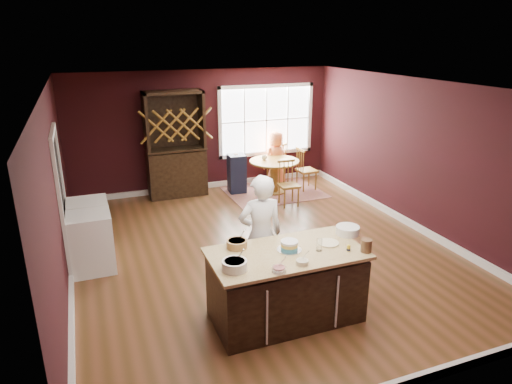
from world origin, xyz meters
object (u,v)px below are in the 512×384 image
at_px(seated_woman, 276,158).
at_px(high_chair, 237,173).
at_px(kitchen_island, 286,287).
at_px(dryer, 90,227).
at_px(chair_north, 276,162).
at_px(layer_cake, 289,246).
at_px(washer, 91,242).
at_px(chair_east, 307,168).
at_px(toddler, 237,157).
at_px(chair_south, 289,183).
at_px(baker, 261,235).
at_px(dining_table, 274,170).
at_px(hutch, 175,145).

xyz_separation_m(seated_woman, high_chair, (-1.05, -0.22, -0.18)).
height_order(kitchen_island, dryer, kitchen_island).
height_order(seated_woman, high_chair, seated_woman).
bearing_deg(chair_north, kitchen_island, 35.01).
height_order(layer_cake, washer, layer_cake).
bearing_deg(high_chair, washer, -137.07).
distance_m(chair_east, seated_woman, 0.80).
bearing_deg(toddler, seated_woman, 10.35).
relative_size(seated_woman, washer, 1.41).
bearing_deg(chair_north, chair_south, 42.73).
bearing_deg(chair_east, chair_south, 131.88).
relative_size(baker, seated_woman, 1.32).
relative_size(dining_table, chair_east, 1.11).
bearing_deg(dryer, chair_east, 18.86).
bearing_deg(washer, chair_south, 20.36).
height_order(kitchen_island, dining_table, kitchen_island).
xyz_separation_m(layer_cake, hutch, (-0.34, 5.10, 0.17)).
height_order(seated_woman, dryer, seated_woman).
bearing_deg(seated_woman, dining_table, 48.41).
height_order(dining_table, chair_south, chair_south).
relative_size(washer, dryer, 1.01).
bearing_deg(chair_north, layer_cake, 35.33).
bearing_deg(toddler, high_chair, -135.68).
height_order(kitchen_island, hutch, hutch).
xyz_separation_m(chair_south, high_chair, (-0.74, 1.18, -0.02)).
distance_m(chair_north, toddler, 1.26).
height_order(chair_north, high_chair, chair_north).
distance_m(chair_north, seated_woman, 0.31).
bearing_deg(high_chair, kitchen_island, -98.32).
xyz_separation_m(dining_table, chair_east, (0.79, -0.06, -0.04)).
relative_size(chair_east, washer, 1.10).
bearing_deg(layer_cake, chair_east, 60.36).
distance_m(kitchen_island, seated_woman, 5.47).
xyz_separation_m(dining_table, seated_woman, (0.27, 0.54, 0.11)).
relative_size(layer_cake, chair_north, 0.32).
bearing_deg(chair_east, hutch, 74.41).
height_order(chair_south, chair_north, chair_north).
bearing_deg(layer_cake, chair_north, 68.03).
xyz_separation_m(high_chair, washer, (-3.21, -2.65, -0.00)).
height_order(seated_woman, toddler, seated_woman).
height_order(layer_cake, high_chair, layer_cake).
bearing_deg(dining_table, chair_south, -92.52).
relative_size(chair_south, seated_woman, 0.75).
xyz_separation_m(baker, layer_cake, (0.10, -0.68, 0.13)).
xyz_separation_m(baker, chair_east, (2.63, 3.75, -0.35)).
bearing_deg(chair_north, dryer, -3.30).
bearing_deg(dryer, kitchen_island, -52.05).
bearing_deg(dining_table, hutch, 163.68).
bearing_deg(baker, chair_south, -116.86).
xyz_separation_m(seated_woman, dryer, (-4.26, -2.23, -0.19)).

